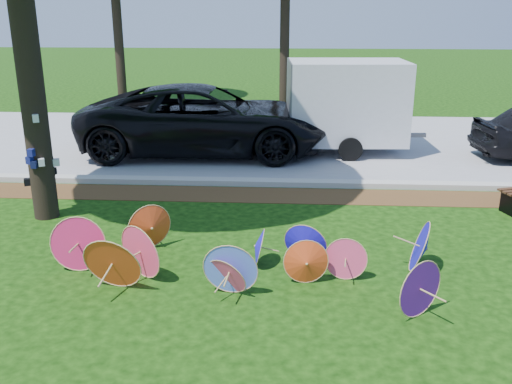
% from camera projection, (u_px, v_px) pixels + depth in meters
% --- Properties ---
extents(ground, '(90.00, 90.00, 0.00)m').
position_uv_depth(ground, '(209.00, 304.00, 7.49)').
color(ground, black).
rests_on(ground, ground).
extents(mulch_strip, '(90.00, 1.00, 0.01)m').
position_uv_depth(mulch_strip, '(239.00, 195.00, 11.75)').
color(mulch_strip, '#472D16').
rests_on(mulch_strip, ground).
extents(curb, '(90.00, 0.30, 0.12)m').
position_uv_depth(curb, '(242.00, 182.00, 12.40)').
color(curb, '#B7B5AD').
rests_on(curb, ground).
extents(street, '(90.00, 8.00, 0.01)m').
position_uv_depth(street, '(254.00, 141.00, 16.35)').
color(street, gray).
rests_on(street, ground).
extents(parasol_pile, '(5.71, 2.38, 0.85)m').
position_uv_depth(parasol_pile, '(232.00, 254.00, 8.08)').
color(parasol_pile, '#E84170').
rests_on(parasol_pile, ground).
extents(black_van, '(6.48, 3.20, 1.77)m').
position_uv_depth(black_van, '(205.00, 120.00, 14.78)').
color(black_van, black).
rests_on(black_van, ground).
extents(cargo_trailer, '(3.06, 2.04, 2.67)m').
position_uv_depth(cargo_trailer, '(347.00, 102.00, 14.77)').
color(cargo_trailer, silver).
rests_on(cargo_trailer, ground).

